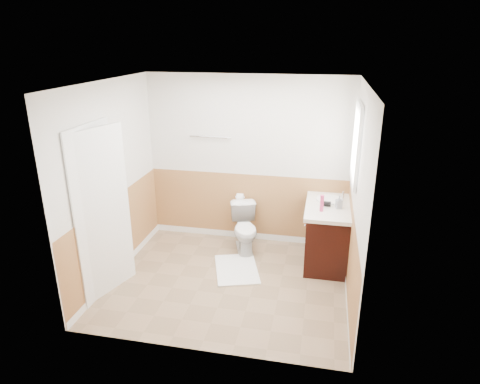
% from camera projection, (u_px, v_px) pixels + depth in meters
% --- Properties ---
extents(floor, '(3.00, 3.00, 0.00)m').
position_uv_depth(floor, '(229.00, 281.00, 5.42)').
color(floor, '#8C7051').
rests_on(floor, ground).
extents(ceiling, '(3.00, 3.00, 0.00)m').
position_uv_depth(ceiling, '(226.00, 83.00, 4.55)').
color(ceiling, white).
rests_on(ceiling, floor).
extents(wall_back, '(3.00, 0.00, 3.00)m').
position_uv_depth(wall_back, '(248.00, 161.00, 6.18)').
color(wall_back, silver).
rests_on(wall_back, floor).
extents(wall_front, '(3.00, 0.00, 3.00)m').
position_uv_depth(wall_front, '(195.00, 239.00, 3.79)').
color(wall_front, silver).
rests_on(wall_front, floor).
extents(wall_left, '(0.00, 3.00, 3.00)m').
position_uv_depth(wall_left, '(112.00, 182.00, 5.27)').
color(wall_left, silver).
rests_on(wall_left, floor).
extents(wall_right, '(0.00, 3.00, 3.00)m').
position_uv_depth(wall_right, '(358.00, 200.00, 4.70)').
color(wall_right, silver).
rests_on(wall_right, floor).
extents(wainscot_back, '(3.00, 0.00, 3.00)m').
position_uv_depth(wainscot_back, '(247.00, 208.00, 6.43)').
color(wainscot_back, '#A77643').
rests_on(wainscot_back, floor).
extents(wainscot_front, '(3.00, 0.00, 3.00)m').
position_uv_depth(wainscot_front, '(198.00, 308.00, 4.06)').
color(wainscot_front, '#A77643').
rests_on(wainscot_front, floor).
extents(wainscot_left, '(0.00, 2.60, 2.60)m').
position_uv_depth(wainscot_left, '(118.00, 236.00, 5.52)').
color(wainscot_left, '#A77643').
rests_on(wainscot_left, floor).
extents(wainscot_right, '(0.00, 2.60, 2.60)m').
position_uv_depth(wainscot_right, '(350.00, 259.00, 4.96)').
color(wainscot_right, '#A77643').
rests_on(wainscot_right, floor).
extents(toilet, '(0.56, 0.75, 0.68)m').
position_uv_depth(toilet, '(245.00, 229.00, 6.12)').
color(toilet, white).
rests_on(toilet, floor).
extents(bath_mat, '(0.77, 0.93, 0.02)m').
position_uv_depth(bath_mat, '(237.00, 269.00, 5.68)').
color(bath_mat, white).
rests_on(bath_mat, floor).
extents(vanity_cabinet, '(0.55, 1.10, 0.80)m').
position_uv_depth(vanity_cabinet, '(327.00, 234.00, 5.81)').
color(vanity_cabinet, black).
rests_on(vanity_cabinet, floor).
extents(vanity_knob_left, '(0.03, 0.03, 0.03)m').
position_uv_depth(vanity_knob_left, '(305.00, 225.00, 5.72)').
color(vanity_knob_left, silver).
rests_on(vanity_knob_left, vanity_cabinet).
extents(vanity_knob_right, '(0.03, 0.03, 0.03)m').
position_uv_depth(vanity_knob_right, '(306.00, 220.00, 5.91)').
color(vanity_knob_right, silver).
rests_on(vanity_knob_right, vanity_cabinet).
extents(countertop, '(0.60, 1.15, 0.05)m').
position_uv_depth(countertop, '(328.00, 206.00, 5.67)').
color(countertop, silver).
rests_on(countertop, vanity_cabinet).
extents(sink_basin, '(0.36, 0.36, 0.02)m').
position_uv_depth(sink_basin, '(329.00, 199.00, 5.79)').
color(sink_basin, white).
rests_on(sink_basin, countertop).
extents(faucet, '(0.02, 0.02, 0.14)m').
position_uv_depth(faucet, '(343.00, 196.00, 5.74)').
color(faucet, silver).
rests_on(faucet, countertop).
extents(lotion_bottle, '(0.05, 0.05, 0.22)m').
position_uv_depth(lotion_bottle, '(322.00, 203.00, 5.39)').
color(lotion_bottle, '#C13265').
rests_on(lotion_bottle, countertop).
extents(soap_dispenser, '(0.10, 0.10, 0.17)m').
position_uv_depth(soap_dispenser, '(339.00, 202.00, 5.49)').
color(soap_dispenser, gray).
rests_on(soap_dispenser, countertop).
extents(hair_dryer_body, '(0.14, 0.07, 0.07)m').
position_uv_depth(hair_dryer_body, '(326.00, 204.00, 5.57)').
color(hair_dryer_body, black).
rests_on(hair_dryer_body, countertop).
extents(hair_dryer_handle, '(0.03, 0.03, 0.07)m').
position_uv_depth(hair_dryer_handle, '(323.00, 205.00, 5.60)').
color(hair_dryer_handle, black).
rests_on(hair_dryer_handle, countertop).
extents(mirror_panel, '(0.02, 0.35, 0.90)m').
position_uv_depth(mirror_panel, '(353.00, 150.00, 5.61)').
color(mirror_panel, silver).
rests_on(mirror_panel, wall_right).
extents(window_frame, '(0.04, 0.80, 1.00)m').
position_uv_depth(window_frame, '(356.00, 144.00, 5.08)').
color(window_frame, white).
rests_on(window_frame, wall_right).
extents(window_glass, '(0.01, 0.70, 0.90)m').
position_uv_depth(window_glass, '(358.00, 144.00, 5.07)').
color(window_glass, white).
rests_on(window_glass, wall_right).
extents(door, '(0.29, 0.78, 2.04)m').
position_uv_depth(door, '(103.00, 214.00, 4.91)').
color(door, white).
rests_on(door, wall_left).
extents(door_frame, '(0.02, 0.92, 2.10)m').
position_uv_depth(door_frame, '(97.00, 212.00, 4.92)').
color(door_frame, white).
rests_on(door_frame, wall_left).
extents(door_knob, '(0.06, 0.06, 0.06)m').
position_uv_depth(door_knob, '(121.00, 209.00, 5.23)').
color(door_knob, silver).
rests_on(door_knob, door).
extents(towel_bar, '(0.62, 0.02, 0.02)m').
position_uv_depth(towel_bar, '(210.00, 137.00, 6.11)').
color(towel_bar, silver).
rests_on(towel_bar, wall_back).
extents(tp_holder_bar, '(0.14, 0.02, 0.02)m').
position_uv_depth(tp_holder_bar, '(240.00, 197.00, 6.32)').
color(tp_holder_bar, silver).
rests_on(tp_holder_bar, wall_back).
extents(tp_roll, '(0.10, 0.11, 0.11)m').
position_uv_depth(tp_roll, '(240.00, 197.00, 6.32)').
color(tp_roll, white).
rests_on(tp_roll, tp_holder_bar).
extents(tp_sheet, '(0.10, 0.01, 0.16)m').
position_uv_depth(tp_sheet, '(240.00, 204.00, 6.36)').
color(tp_sheet, white).
rests_on(tp_sheet, tp_roll).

